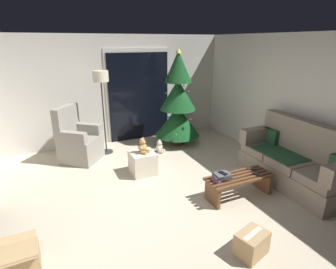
% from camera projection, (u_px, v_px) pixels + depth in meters
% --- Properties ---
extents(ground_plane, '(7.00, 7.00, 0.00)m').
position_uv_depth(ground_plane, '(163.00, 205.00, 4.06)').
color(ground_plane, beige).
extents(wall_back, '(5.72, 0.12, 2.50)m').
position_uv_depth(wall_back, '(110.00, 91.00, 6.27)').
color(wall_back, silver).
rests_on(wall_back, ground).
extents(wall_right, '(0.12, 6.00, 2.50)m').
position_uv_depth(wall_right, '(309.00, 106.00, 4.78)').
color(wall_right, silver).
rests_on(wall_right, ground).
extents(patio_door_frame, '(1.60, 0.02, 2.20)m').
position_uv_depth(patio_door_frame, '(139.00, 95.00, 6.53)').
color(patio_door_frame, silver).
rests_on(patio_door_frame, ground).
extents(patio_door_glass, '(1.50, 0.02, 2.10)m').
position_uv_depth(patio_door_glass, '(139.00, 97.00, 6.53)').
color(patio_door_glass, black).
rests_on(patio_door_glass, ground).
extents(couch, '(0.83, 1.96, 1.08)m').
position_uv_depth(couch, '(295.00, 162.00, 4.57)').
color(couch, gray).
rests_on(couch, ground).
extents(coffee_table, '(1.10, 0.40, 0.36)m').
position_uv_depth(coffee_table, '(239.00, 183.00, 4.21)').
color(coffee_table, brown).
rests_on(coffee_table, ground).
extents(remote_graphite, '(0.16, 0.12, 0.02)m').
position_uv_depth(remote_graphite, '(252.00, 169.00, 4.38)').
color(remote_graphite, '#333338').
rests_on(remote_graphite, coffee_table).
extents(remote_black, '(0.10, 0.16, 0.02)m').
position_uv_depth(remote_black, '(257.00, 175.00, 4.19)').
color(remote_black, black).
rests_on(remote_black, coffee_table).
extents(book_stack, '(0.29, 0.22, 0.11)m').
position_uv_depth(book_stack, '(222.00, 177.00, 4.04)').
color(book_stack, '#6B3D7A').
rests_on(book_stack, coffee_table).
extents(cell_phone, '(0.10, 0.16, 0.01)m').
position_uv_depth(cell_phone, '(223.00, 173.00, 4.02)').
color(cell_phone, black).
rests_on(cell_phone, book_stack).
extents(christmas_tree, '(1.05, 1.05, 2.22)m').
position_uv_depth(christmas_tree, '(178.00, 104.00, 6.18)').
color(christmas_tree, '#4C1E19').
rests_on(christmas_tree, ground).
extents(armchair, '(0.96, 0.96, 1.13)m').
position_uv_depth(armchair, '(78.00, 142.00, 5.48)').
color(armchair, gray).
rests_on(armchair, ground).
extents(floor_lamp, '(0.32, 0.32, 1.78)m').
position_uv_depth(floor_lamp, '(101.00, 84.00, 5.49)').
color(floor_lamp, '#2D2D30').
rests_on(floor_lamp, ground).
extents(ottoman, '(0.44, 0.44, 0.42)m').
position_uv_depth(ottoman, '(143.00, 163.00, 4.98)').
color(ottoman, beige).
rests_on(ottoman, ground).
extents(teddy_bear_honey, '(0.21, 0.22, 0.29)m').
position_uv_depth(teddy_bear_honey, '(143.00, 147.00, 4.86)').
color(teddy_bear_honey, tan).
rests_on(teddy_bear_honey, ottoman).
extents(teddy_bear_cream_by_tree, '(0.21, 0.22, 0.29)m').
position_uv_depth(teddy_bear_cream_by_tree, '(160.00, 147.00, 5.96)').
color(teddy_bear_cream_by_tree, beige).
rests_on(teddy_bear_cream_by_tree, ground).
extents(cardboard_box_open_near_shelf, '(0.44, 0.49, 0.32)m').
position_uv_depth(cardboard_box_open_near_shelf, '(18.00, 262.00, 2.84)').
color(cardboard_box_open_near_shelf, tan).
rests_on(cardboard_box_open_near_shelf, ground).
extents(cardboard_box_taped_mid_floor, '(0.43, 0.36, 0.29)m').
position_uv_depth(cardboard_box_taped_mid_floor, '(252.00, 244.00, 3.08)').
color(cardboard_box_taped_mid_floor, tan).
rests_on(cardboard_box_taped_mid_floor, ground).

